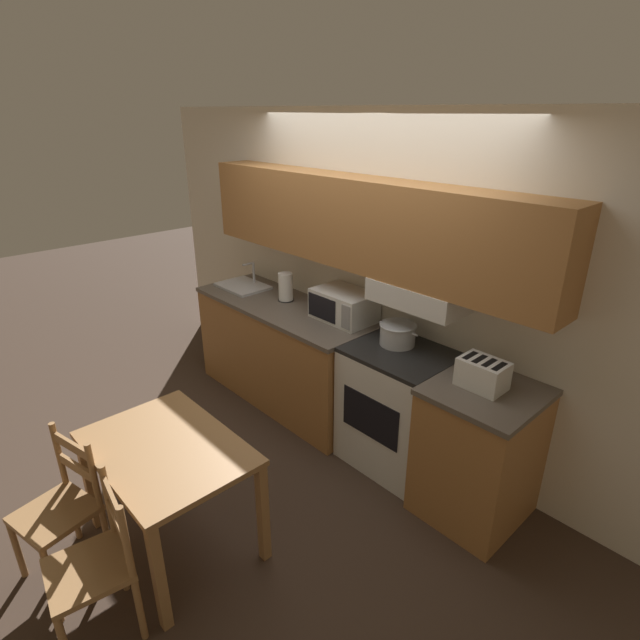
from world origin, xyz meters
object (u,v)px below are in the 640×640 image
Objects in this scene: toaster at (483,374)px; sink_basin at (243,286)px; microwave at (344,305)px; cooking_pot at (398,334)px; chair_right_of_table at (96,566)px; chair_left_of_table at (61,509)px; dining_table at (167,461)px; stove_range at (397,408)px; paper_towel_roll at (286,287)px.

sink_basin is at bearing 179.94° from toaster.
microwave reaches higher than toaster.
cooking_pot reaches higher than chair_right_of_table.
chair_right_of_table is at bearing -50.60° from sink_basin.
toaster reaches higher than chair_left_of_table.
dining_table is (-0.33, -1.69, -0.40)m from cooking_pot.
sink_basin reaches higher than chair_right_of_table.
toaster is 2.36m from chair_right_of_table.
chair_right_of_table is (1.76, -2.14, -0.53)m from sink_basin.
sink_basin is at bearing 137.64° from chair_right_of_table.
microwave reaches higher than stove_range.
paper_towel_roll reaches higher than chair_right_of_table.
microwave is at bearing 173.72° from toaster.
sink_basin is at bearing -171.85° from paper_towel_roll.
microwave reaches higher than chair_right_of_table.
sink_basin is 0.57m from paper_towel_roll.
toaster is at bearing 77.78° from chair_right_of_table.
dining_table is at bearing -104.55° from stove_range.
chair_left_of_table is (-0.68, -2.17, -0.04)m from stove_range.
stove_range is 3.21× the size of toaster.
paper_towel_roll is 2.61m from chair_right_of_table.
paper_towel_roll is 0.25× the size of dining_table.
stove_range is 2.17m from chair_right_of_table.
microwave is 1.82m from dining_table.
paper_towel_roll is at bearing -174.43° from microwave.
chair_left_of_table is at bearing -121.68° from toaster.
chair_left_of_table is at bearing -107.31° from stove_range.
chair_left_of_table reaches higher than dining_table.
paper_towel_roll is at bearing 119.13° from dining_table.
paper_towel_roll reaches higher than toaster.
chair_left_of_table is at bearing -115.00° from dining_table.
microwave is at bearing 77.23° from chair_left_of_table.
dining_table is 1.19× the size of chair_left_of_table.
toaster reaches higher than chair_right_of_table.
dining_table is at bearing -81.11° from microwave.
paper_towel_roll is 0.29× the size of chair_left_of_table.
cooking_pot is 1.77m from dining_table.
stove_range is at bearing 59.49° from chair_left_of_table.
chair_right_of_table is (0.52, 0.00, 0.00)m from chair_left_of_table.
cooking_pot is at bearing 96.75° from chair_right_of_table.
chair_left_of_table is (0.68, -2.22, -0.64)m from paper_towel_roll.
cooking_pot is 0.72× the size of sink_basin.
microwave is 0.58× the size of chair_right_of_table.
cooking_pot is at bearing 3.02° from sink_basin.
sink_basin is (-1.82, -0.10, -0.07)m from cooking_pot.
paper_towel_roll is 1.97m from dining_table.
sink_basin is 2.21m from dining_table.
chair_right_of_table is (-0.06, -2.24, -0.60)m from cooking_pot.
paper_towel_roll is 0.29× the size of chair_right_of_table.
chair_left_of_table is (-0.58, -2.24, -0.60)m from cooking_pot.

